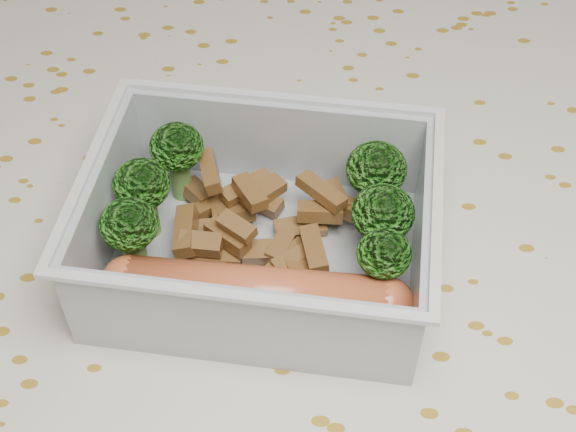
{
  "coord_description": "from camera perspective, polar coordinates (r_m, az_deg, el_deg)",
  "views": [
    {
      "loc": [
        0.0,
        -0.32,
        1.14
      ],
      "look_at": [
        -0.01,
        -0.0,
        0.78
      ],
      "focal_mm": 50.0,
      "sensor_mm": 36.0,
      "label": 1
    }
  ],
  "objects": [
    {
      "name": "dining_table",
      "position": [
        0.57,
        0.76,
        -7.46
      ],
      "size": [
        1.4,
        0.9,
        0.75
      ],
      "color": "brown",
      "rests_on": "ground"
    },
    {
      "name": "sausage",
      "position": [
        0.44,
        -2.26,
        -5.55
      ],
      "size": [
        0.17,
        0.04,
        0.03
      ],
      "color": "#C1562E",
      "rests_on": "lunch_container"
    },
    {
      "name": "meat_pile",
      "position": [
        0.48,
        -2.21,
        -0.48
      ],
      "size": [
        0.12,
        0.09,
        0.03
      ],
      "color": "brown",
      "rests_on": "lunch_container"
    },
    {
      "name": "tablecloth",
      "position": [
        0.53,
        0.82,
        -4.36
      ],
      "size": [
        1.46,
        0.96,
        0.19
      ],
      "color": "beige",
      "rests_on": "dining_table"
    },
    {
      "name": "broccoli_florets",
      "position": [
        0.46,
        -1.34,
        1.24
      ],
      "size": [
        0.18,
        0.11,
        0.06
      ],
      "color": "#608C3F",
      "rests_on": "lunch_container"
    },
    {
      "name": "lunch_container",
      "position": [
        0.47,
        -1.96,
        -1.55
      ],
      "size": [
        0.21,
        0.17,
        0.07
      ],
      "color": "silver",
      "rests_on": "tablecloth"
    }
  ]
}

